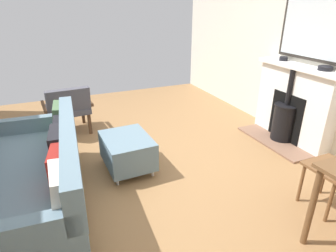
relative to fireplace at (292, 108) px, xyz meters
The scene contains 9 objects.
ground_plane 2.32m from the fireplace, ahead, with size 4.94×6.32×0.01m, color olive.
wall_left 0.94m from the fireplace, 139.69° to the right, with size 0.12×6.32×2.79m, color silver.
fireplace is the anchor object (origin of this frame).
mirror_over_mantel 1.10m from the fireplace, behind, with size 0.04×1.02×0.86m.
mantel_bowl_near 0.71m from the fireplace, 94.60° to the right, with size 0.12×0.12×0.06m.
mantel_bowl_far 0.73m from the fireplace, 94.10° to the left, with size 0.17×0.17×0.05m.
sofa 3.29m from the fireplace, ahead, with size 0.99×2.05×0.79m.
ottoman 2.37m from the fireplace, ahead, with size 0.54×0.69×0.42m.
armchair_accent 3.23m from the fireplace, 26.97° to the right, with size 0.72×0.64×0.75m.
Camera 1 is at (0.81, 2.91, 1.84)m, focal length 30.13 mm.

